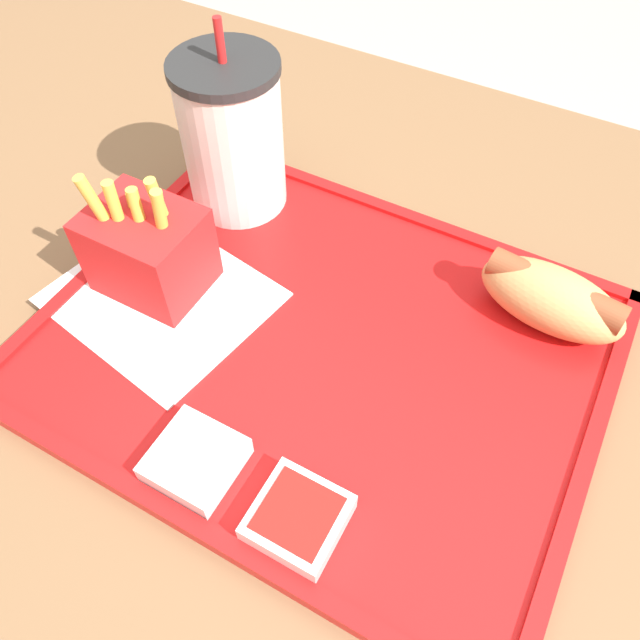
{
  "coord_description": "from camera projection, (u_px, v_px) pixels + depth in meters",
  "views": [
    {
      "loc": [
        0.13,
        -0.23,
        1.13
      ],
      "look_at": [
        -0.01,
        0.02,
        0.76
      ],
      "focal_mm": 35.0,
      "sensor_mm": 36.0,
      "label": 1
    }
  ],
  "objects": [
    {
      "name": "hot_dog_far",
      "position": [
        552.0,
        298.0,
        0.48
      ],
      "size": [
        0.12,
        0.07,
        0.05
      ],
      "color": "tan",
      "rests_on": "food_tray"
    },
    {
      "name": "soda_cup",
      "position": [
        232.0,
        136.0,
        0.54
      ],
      "size": [
        0.09,
        0.09,
        0.17
      ],
      "color": "silver",
      "rests_on": "food_tray"
    },
    {
      "name": "paper_napkin",
      "position": [
        162.0,
        297.0,
        0.51
      ],
      "size": [
        0.19,
        0.17,
        0.0
      ],
      "color": "white",
      "rests_on": "food_tray"
    },
    {
      "name": "ground_plane",
      "position": [
        319.0,
        607.0,
        1.05
      ],
      "size": [
        8.0,
        8.0,
        0.0
      ],
      "primitive_type": "plane",
      "color": "#ADA393"
    },
    {
      "name": "fries_carton",
      "position": [
        148.0,
        249.0,
        0.5
      ],
      "size": [
        0.09,
        0.07,
        0.11
      ],
      "color": "red",
      "rests_on": "food_tray"
    },
    {
      "name": "sauce_cup_ketchup",
      "position": [
        298.0,
        518.0,
        0.39
      ],
      "size": [
        0.06,
        0.06,
        0.02
      ],
      "color": "silver",
      "rests_on": "food_tray"
    },
    {
      "name": "dining_table",
      "position": [
        318.0,
        535.0,
        0.77
      ],
      "size": [
        1.35,
        0.89,
        0.72
      ],
      "color": "brown",
      "rests_on": "ground_plane"
    },
    {
      "name": "food_tray",
      "position": [
        320.0,
        347.0,
        0.49
      ],
      "size": [
        0.43,
        0.34,
        0.01
      ],
      "color": "red",
      "rests_on": "dining_table"
    },
    {
      "name": "sauce_cup_mayo",
      "position": [
        195.0,
        460.0,
        0.42
      ],
      "size": [
        0.06,
        0.06,
        0.02
      ],
      "color": "silver",
      "rests_on": "food_tray"
    }
  ]
}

